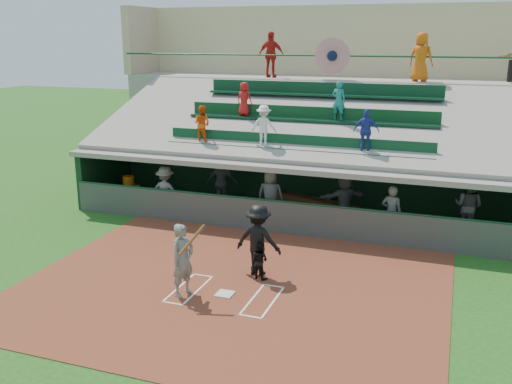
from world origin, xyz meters
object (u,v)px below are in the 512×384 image
(catcher, at_px, (260,260))
(home_plate, at_px, (225,294))
(batter_at_plate, at_px, (183,260))
(water_cooler, at_px, (129,181))
(white_table, at_px, (129,196))

(catcher, bearing_deg, home_plate, 86.54)
(catcher, bearing_deg, batter_at_plate, 65.67)
(water_cooler, bearing_deg, home_plate, -43.09)
(batter_at_plate, xyz_separation_m, catcher, (1.48, 1.63, -0.43))
(white_table, distance_m, water_cooler, 0.57)
(white_table, bearing_deg, catcher, -58.55)
(batter_at_plate, relative_size, water_cooler, 4.54)
(white_table, height_order, water_cooler, water_cooler)
(batter_at_plate, distance_m, catcher, 2.24)
(batter_at_plate, distance_m, white_table, 8.59)
(batter_at_plate, distance_m, water_cooler, 8.62)
(batter_at_plate, bearing_deg, catcher, 47.71)
(home_plate, bearing_deg, batter_at_plate, -160.22)
(batter_at_plate, xyz_separation_m, water_cooler, (-5.62, 6.53, -0.01))
(catcher, height_order, white_table, catcher)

